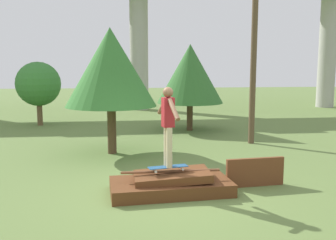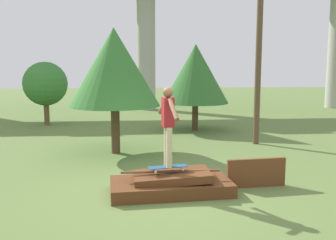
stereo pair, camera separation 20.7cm
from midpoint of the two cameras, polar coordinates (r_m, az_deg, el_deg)
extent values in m
plane|color=olive|center=(7.89, -0.35, -11.00)|extent=(80.00, 80.00, 0.00)
cube|color=#5B3319|center=(7.85, -0.35, -10.11)|extent=(2.55, 1.35, 0.26)
cube|color=#5B3319|center=(7.80, -0.15, -8.58)|extent=(1.57, 0.91, 0.25)
cylinder|color=brown|center=(7.75, -0.36, -7.83)|extent=(2.04, 0.06, 0.06)
cube|color=brown|center=(8.40, 12.44, -7.77)|extent=(1.32, 0.21, 0.63)
cube|color=#23517F|center=(7.68, -0.78, -7.14)|extent=(0.85, 0.38, 0.01)
cylinder|color=silver|center=(7.86, 1.02, -7.18)|extent=(0.06, 0.04, 0.05)
cylinder|color=silver|center=(7.70, 1.48, -7.51)|extent=(0.06, 0.04, 0.05)
cylinder|color=silver|center=(7.70, -3.04, -7.54)|extent=(0.06, 0.04, 0.05)
cylinder|color=silver|center=(7.53, -2.66, -7.89)|extent=(0.06, 0.04, 0.05)
cylinder|color=#C6B78E|center=(7.66, -0.98, -3.98)|extent=(0.12, 0.12, 0.82)
cylinder|color=#C6B78E|center=(7.50, -0.58, -4.24)|extent=(0.12, 0.12, 0.82)
cube|color=maroon|center=(7.46, -0.80, 1.19)|extent=(0.26, 0.25, 0.59)
sphere|color=brown|center=(7.43, -0.80, 4.26)|extent=(0.21, 0.21, 0.21)
cylinder|color=brown|center=(7.78, -1.57, 2.14)|extent=(0.20, 0.53, 0.40)
cylinder|color=brown|center=(7.13, 0.05, 1.61)|extent=(0.20, 0.53, 0.40)
cylinder|color=#A8A59E|center=(23.09, -4.70, 10.46)|extent=(1.10, 1.10, 7.13)
cylinder|color=#A8A59E|center=(26.45, 22.92, 9.55)|extent=(1.10, 1.10, 7.13)
cylinder|color=brown|center=(12.90, 12.55, 12.11)|extent=(0.20, 0.20, 7.07)
cylinder|color=#4C3823|center=(15.36, 2.95, 0.52)|extent=(0.25, 0.25, 1.14)
cone|color=#336B2D|center=(15.23, 3.00, 7.07)|extent=(2.68, 2.68, 2.37)
cylinder|color=#4C3823|center=(11.34, -9.07, -1.49)|extent=(0.26, 0.26, 1.43)
cone|color=#387A33|center=(11.19, -9.28, 7.96)|extent=(2.70, 2.70, 2.29)
cylinder|color=brown|center=(17.69, -19.27, 0.88)|extent=(0.24, 0.24, 1.02)
sphere|color=#387A33|center=(17.59, -19.47, 5.21)|extent=(1.95, 1.95, 1.95)
camera|label=1|loc=(0.10, -90.79, -0.11)|focal=40.00mm
camera|label=2|loc=(0.10, 89.21, 0.11)|focal=40.00mm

